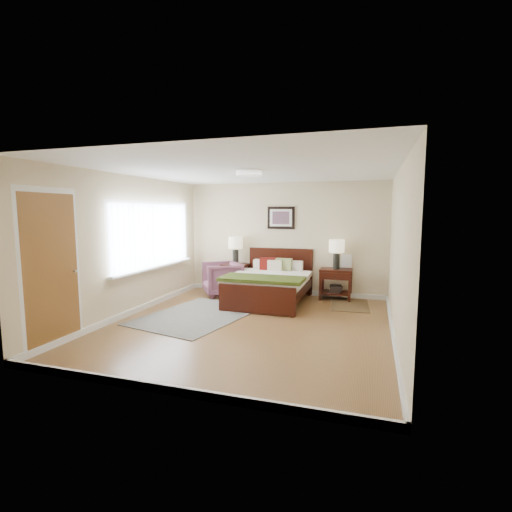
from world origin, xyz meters
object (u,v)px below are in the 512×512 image
bed (270,280)px  nightstand_right (336,281)px  lamp_right (337,249)px  armchair (222,279)px  nightstand_left (235,269)px  rug_persian (197,315)px  lamp_left (235,245)px

bed → nightstand_right: bed is taller
lamp_right → armchair: bearing=-171.7°
nightstand_left → rug_persian: 2.09m
lamp_right → rug_persian: 3.21m
nightstand_left → armchair: 0.42m
bed → lamp_left: 1.38m
nightstand_right → rug_persian: size_ratio=0.30×
nightstand_right → lamp_left: lamp_left is taller
lamp_left → rug_persian: size_ratio=0.28×
lamp_left → lamp_right: lamp_left is taller
rug_persian → lamp_left: bearing=102.9°
nightstand_right → lamp_right: (-0.00, 0.01, 0.68)m
lamp_left → nightstand_left: bearing=-90.0°
armchair → rug_persian: (0.22, -1.68, -0.36)m
bed → lamp_right: size_ratio=3.10×
armchair → bed: bearing=39.4°
bed → armchair: bed is taller
bed → rug_persian: (-0.99, -1.34, -0.47)m
nightstand_left → lamp_left: size_ratio=1.09×
nightstand_right → lamp_left: 2.38m
bed → armchair: size_ratio=2.33×
bed → lamp_left: bearing=145.4°
lamp_right → bed: bearing=-150.9°
lamp_left → armchair: (-0.19, -0.36, -0.72)m
nightstand_left → lamp_right: bearing=0.6°
nightstand_left → lamp_left: (0.00, 0.02, 0.55)m
rug_persian → nightstand_right: bearing=54.2°
nightstand_left → rug_persian: bearing=-89.2°
lamp_left → rug_persian: bearing=-89.2°
nightstand_left → rug_persian: nightstand_left is taller
lamp_left → rug_persian: 2.31m
armchair → nightstand_left: bearing=116.1°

